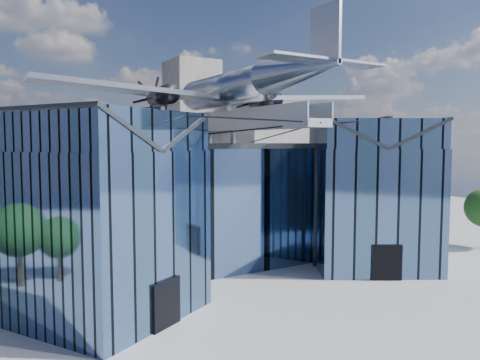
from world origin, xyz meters
TOP-DOWN VIEW (x-y plane):
  - ground_plane at (0.00, 0.00)m, footprint 120.00×120.00m
  - museum at (0.00, 5.82)m, footprint 32.88×24.50m
  - bg_towers at (1.45, 50.49)m, footprint 77.00×24.50m
  - tree_side_e at (20.32, 1.39)m, footprint 3.51×3.51m

SIDE VIEW (x-z plane):
  - ground_plane at x=0.00m, z-range 0.00..0.00m
  - tree_side_e at x=20.32m, z-range 0.88..5.83m
  - museum at x=0.00m, z-range -3.26..14.34m
  - bg_towers at x=1.45m, z-range -2.99..23.01m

